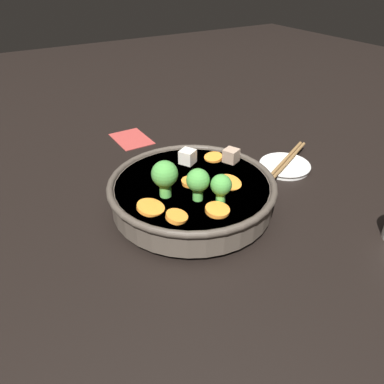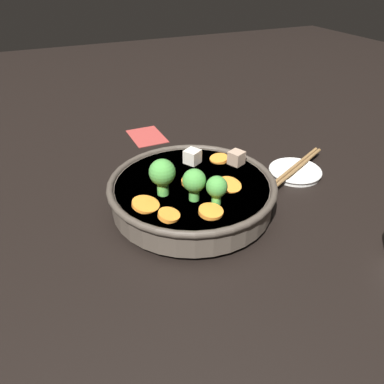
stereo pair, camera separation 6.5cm
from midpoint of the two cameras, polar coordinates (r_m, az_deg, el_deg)
name	(u,v)px [view 1 (the left image)]	position (r m, az deg, el deg)	size (l,w,h in m)	color
ground_plane	(192,209)	(0.67, -2.78, -2.73)	(3.00, 3.00, 0.00)	black
stirfry_bowl	(192,191)	(0.65, -2.87, 0.04)	(0.29, 0.29, 0.12)	#51473D
side_saucer	(285,166)	(0.81, 11.73, 3.85)	(0.11, 0.11, 0.01)	white
napkin	(131,139)	(0.94, -11.19, 7.93)	(0.11, 0.08, 0.00)	#A33833
chopsticks_pair	(285,162)	(0.80, 11.81, 4.45)	(0.11, 0.20, 0.01)	olive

